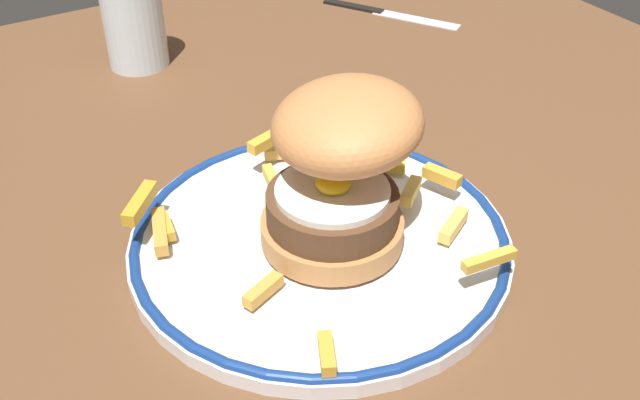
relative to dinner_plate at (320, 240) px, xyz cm
name	(u,v)px	position (x,y,z in cm)	size (l,w,h in cm)	color
ground_plane	(374,271)	(2.45, 3.41, -2.84)	(116.18, 102.97, 4.00)	brown
dinner_plate	(320,240)	(0.00, 0.00, 0.00)	(28.59, 28.59, 1.60)	silver
burger	(340,165)	(0.56, 1.34, 6.63)	(12.01, 13.02, 11.88)	#B47842
fries_pile	(309,200)	(-2.68, 0.63, 1.87)	(23.80, 24.92, 3.00)	#EBB84E
water_glass	(135,27)	(-37.12, -0.35, 3.47)	(6.43, 6.43, 10.16)	silver
knife	(379,11)	(-35.14, 30.22, -0.58)	(16.21, 10.54, 0.70)	black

